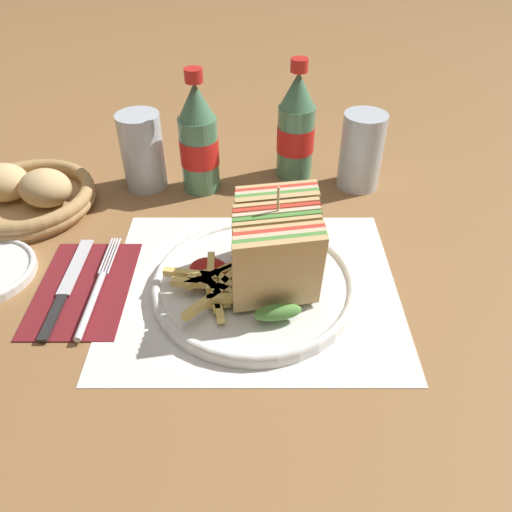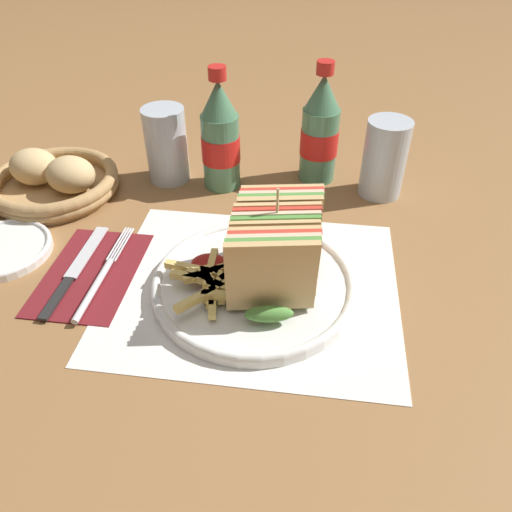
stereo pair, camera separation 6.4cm
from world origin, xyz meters
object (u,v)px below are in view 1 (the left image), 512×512
at_px(coke_bottle_near, 201,141).
at_px(bread_basket, 29,195).
at_px(glass_near, 362,156).
at_px(plate_main, 256,284).
at_px(fork, 97,293).
at_px(glass_far, 145,151).
at_px(club_sandwich, 278,247).
at_px(coke_bottle_far, 298,129).
at_px(knife, 69,286).

xyz_separation_m(coke_bottle_near, bread_basket, (-0.27, -0.06, -0.06)).
bearing_deg(glass_near, bread_basket, -172.17).
distance_m(plate_main, glass_near, 0.32).
bearing_deg(fork, glass_far, 87.11).
bearing_deg(plate_main, club_sandwich, 0.42).
height_order(glass_near, glass_far, same).
relative_size(coke_bottle_far, glass_near, 1.58).
bearing_deg(knife, bread_basket, 121.78).
bearing_deg(fork, bread_basket, 127.77).
relative_size(knife, coke_bottle_near, 0.96).
relative_size(plate_main, glass_near, 2.08).
height_order(knife, coke_bottle_far, coke_bottle_far).
bearing_deg(glass_near, knife, -147.66).
relative_size(plate_main, knife, 1.37).
relative_size(fork, glass_far, 1.53).
bearing_deg(fork, plate_main, 5.61).
bearing_deg(glass_near, glass_far, -179.90).
xyz_separation_m(club_sandwich, fork, (-0.23, -0.02, -0.06)).
xyz_separation_m(plate_main, knife, (-0.24, -0.00, -0.00)).
distance_m(plate_main, coke_bottle_near, 0.28).
bearing_deg(glass_near, club_sandwich, -119.24).
bearing_deg(coke_bottle_far, knife, -136.08).
height_order(coke_bottle_far, glass_near, coke_bottle_far).
bearing_deg(glass_near, coke_bottle_far, 161.21).
relative_size(coke_bottle_near, glass_near, 1.58).
xyz_separation_m(club_sandwich, knife, (-0.27, -0.00, -0.06)).
relative_size(coke_bottle_near, bread_basket, 0.96).
bearing_deg(coke_bottle_far, glass_near, -18.79).
relative_size(glass_near, bread_basket, 0.61).
xyz_separation_m(coke_bottle_far, glass_near, (0.11, -0.04, -0.03)).
bearing_deg(plate_main, knife, -179.89).
bearing_deg(club_sandwich, glass_near, 60.76).
bearing_deg(fork, glass_near, 37.58).
relative_size(club_sandwich, glass_near, 1.34).
bearing_deg(knife, glass_near, 33.19).
relative_size(coke_bottle_near, glass_far, 1.58).
height_order(coke_bottle_far, glass_far, coke_bottle_far).
xyz_separation_m(coke_bottle_far, bread_basket, (-0.43, -0.11, -0.06)).
xyz_separation_m(plate_main, glass_near, (0.17, 0.26, 0.04)).
bearing_deg(bread_basket, glass_near, 7.83).
distance_m(plate_main, knife, 0.24).
distance_m(coke_bottle_near, glass_near, 0.27).
bearing_deg(coke_bottle_near, glass_near, 2.01).
distance_m(club_sandwich, bread_basket, 0.43).
relative_size(plate_main, coke_bottle_far, 1.32).
relative_size(plate_main, bread_basket, 1.27).
distance_m(club_sandwich, knife, 0.28).
distance_m(coke_bottle_near, glass_far, 0.10).
xyz_separation_m(club_sandwich, glass_near, (0.15, 0.26, -0.02)).
xyz_separation_m(club_sandwich, glass_far, (-0.21, 0.26, -0.01)).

